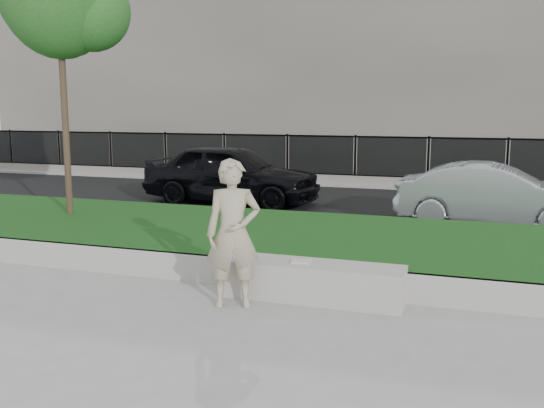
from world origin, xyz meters
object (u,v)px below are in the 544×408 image
at_px(man, 233,234).
at_px(car_silver, 495,195).
at_px(stone_bench, 312,281).
at_px(book, 302,261).
at_px(car_dark, 232,174).

xyz_separation_m(man, car_silver, (3.18, 6.31, -0.24)).
relative_size(stone_bench, man, 1.28).
height_order(man, car_silver, man).
xyz_separation_m(book, car_dark, (-3.80, 6.77, 0.30)).
relative_size(book, car_dark, 0.06).
distance_m(man, car_dark, 7.92).
bearing_deg(book, stone_bench, 2.13).
bearing_deg(car_silver, stone_bench, 161.34).
bearing_deg(book, man, -149.75).
bearing_deg(book, car_silver, 61.25).
bearing_deg(stone_bench, car_silver, 68.09).
relative_size(book, car_silver, 0.06).
height_order(book, car_silver, car_silver).
height_order(book, car_dark, car_dark).
height_order(car_dark, car_silver, car_dark).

